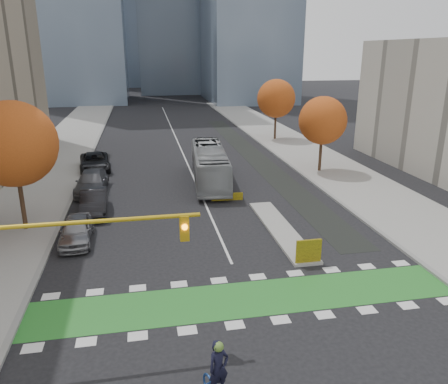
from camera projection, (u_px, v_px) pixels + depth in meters
name	position (u px, v px, depth m)	size (l,w,h in m)	color
ground	(255.00, 317.00, 18.82)	(300.00, 300.00, 0.00)	black
sidewalk_west	(30.00, 193.00, 35.11)	(7.00, 120.00, 0.15)	gray
sidewalk_east	(343.00, 176.00, 39.88)	(7.00, 120.00, 0.15)	gray
curb_west	(76.00, 190.00, 35.73)	(0.30, 120.00, 0.16)	gray
curb_east	(307.00, 178.00, 39.26)	(0.30, 120.00, 0.16)	gray
bike_crossing	(247.00, 299.00, 20.22)	(20.00, 3.00, 0.01)	#287B29
centre_line	(177.00, 140.00, 56.22)	(0.15, 70.00, 0.01)	silver
bike_lane_paint	(253.00, 155.00, 48.19)	(2.50, 50.00, 0.01)	black
median_island	(280.00, 229.00, 27.92)	(1.60, 10.00, 0.16)	gray
hazard_board	(309.00, 251.00, 23.21)	(1.40, 0.12, 1.30)	yellow
tree_west	(13.00, 144.00, 26.19)	(5.20, 5.20, 8.22)	#332114
tree_east_near	(323.00, 121.00, 40.01)	(4.40, 4.40, 7.08)	#332114
tree_east_far	(276.00, 99.00, 54.94)	(4.80, 4.80, 7.65)	#332114
traffic_signal_west	(48.00, 252.00, 15.70)	(8.53, 0.56, 5.20)	#BF9914
bus	(210.00, 165.00, 37.66)	(2.66, 11.38, 3.17)	#989C9F
parked_car_a	(76.00, 230.00, 25.99)	(1.80, 4.48, 1.53)	gray
parked_car_b	(94.00, 202.00, 30.74)	(1.73, 4.97, 1.64)	black
parked_car_c	(92.00, 182.00, 35.30)	(2.32, 5.72, 1.66)	#4F4F54
parked_car_d	(95.00, 162.00, 41.83)	(2.70, 5.86, 1.63)	black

